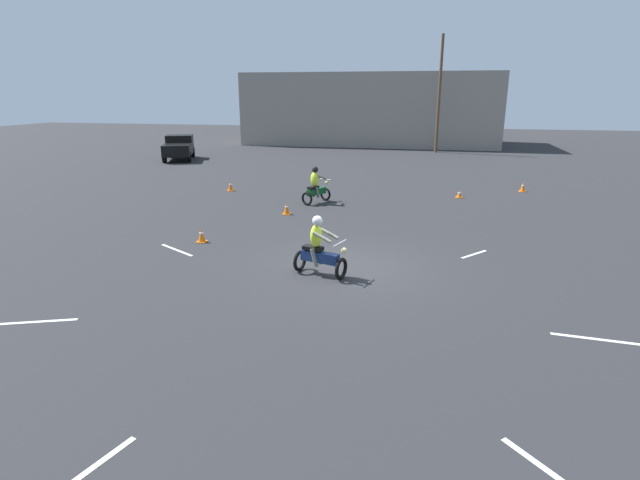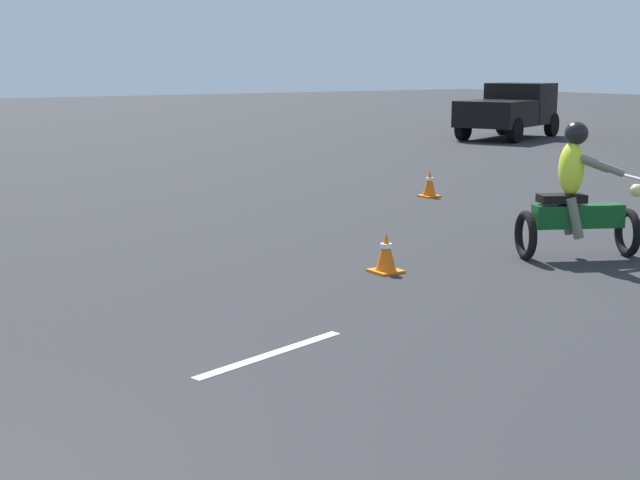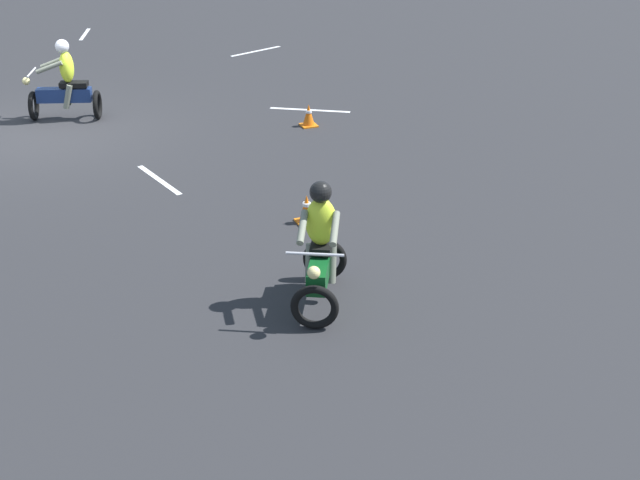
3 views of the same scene
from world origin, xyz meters
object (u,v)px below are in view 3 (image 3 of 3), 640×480
object	(u,v)px
motorcycle_rider_background	(320,251)
traffic_cone_near_left	(307,209)
motorcycle_rider_foreground	(65,85)
traffic_cone_far_right	(309,116)

from	to	relation	value
motorcycle_rider_background	traffic_cone_near_left	world-z (taller)	motorcycle_rider_background
motorcycle_rider_background	motorcycle_rider_foreground	bearing A→B (deg)	-49.80
motorcycle_rider_foreground	traffic_cone_far_right	distance (m)	5.03
motorcycle_rider_background	traffic_cone_near_left	distance (m)	2.52
traffic_cone_near_left	traffic_cone_far_right	distance (m)	4.72
motorcycle_rider_foreground	traffic_cone_far_right	xyz separation A→B (m)	(-4.49, 2.20, -0.51)
motorcycle_rider_background	traffic_cone_far_right	xyz separation A→B (m)	(-2.36, -6.78, -0.51)
motorcycle_rider_foreground	traffic_cone_far_right	world-z (taller)	motorcycle_rider_foreground
motorcycle_rider_foreground	traffic_cone_near_left	world-z (taller)	motorcycle_rider_foreground
motorcycle_rider_background	traffic_cone_far_right	distance (m)	7.20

